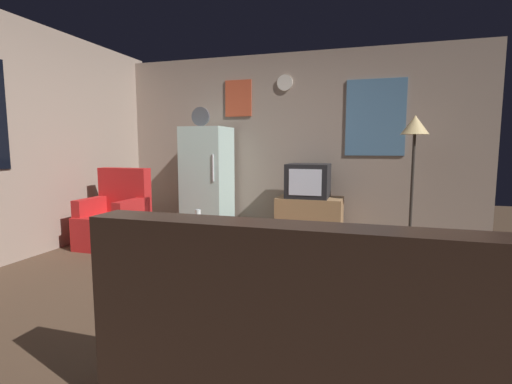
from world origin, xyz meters
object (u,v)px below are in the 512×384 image
at_px(tv_stand, 310,219).
at_px(mug_ceramic_tan, 185,223).
at_px(coffee_table, 189,251).
at_px(wine_glass, 198,217).
at_px(crt_tv, 308,181).
at_px(standing_lamp, 414,135).
at_px(mug_ceramic_white, 165,223).
at_px(book_stack, 366,242).
at_px(remote_control, 175,225).
at_px(armchair, 116,219).
at_px(couch, 289,338).
at_px(fridge, 207,180).

relative_size(tv_stand, mug_ceramic_tan, 9.33).
bearing_deg(coffee_table, tv_stand, 62.67).
bearing_deg(wine_glass, coffee_table, -108.32).
bearing_deg(wine_glass, crt_tv, 62.76).
xyz_separation_m(tv_stand, standing_lamp, (1.22, -0.14, 1.07)).
relative_size(wine_glass, mug_ceramic_white, 1.67).
height_order(standing_lamp, mug_ceramic_tan, standing_lamp).
height_order(tv_stand, standing_lamp, standing_lamp).
bearing_deg(book_stack, coffee_table, -135.27).
distance_m(wine_glass, remote_control, 0.24).
relative_size(crt_tv, armchair, 0.56).
height_order(standing_lamp, remote_control, standing_lamp).
bearing_deg(mug_ceramic_white, couch, -43.12).
bearing_deg(crt_tv, armchair, -155.72).
distance_m(crt_tv, couch, 3.28).
bearing_deg(wine_glass, tv_stand, 62.01).
distance_m(wine_glass, book_stack, 2.21).
height_order(crt_tv, mug_ceramic_tan, crt_tv).
distance_m(tv_stand, mug_ceramic_white, 2.13).
distance_m(remote_control, armchair, 1.45).
distance_m(standing_lamp, mug_ceramic_tan, 2.80).
bearing_deg(wine_glass, fridge, 111.12).
relative_size(mug_ceramic_tan, couch, 0.05).
relative_size(fridge, crt_tv, 3.28).
bearing_deg(crt_tv, wine_glass, -117.24).
distance_m(mug_ceramic_white, armchair, 1.45).
bearing_deg(tv_stand, wine_glass, -117.99).
relative_size(crt_tv, wine_glass, 3.60).
relative_size(mug_ceramic_tan, book_stack, 0.41).
xyz_separation_m(coffee_table, mug_ceramic_tan, (-0.00, -0.06, 0.28)).
bearing_deg(mug_ceramic_tan, remote_control, 165.22).
distance_m(wine_glass, mug_ceramic_white, 0.33).
relative_size(fridge, book_stack, 8.08).
bearing_deg(armchair, book_stack, 16.54).
bearing_deg(coffee_table, fridge, 108.43).
relative_size(fridge, mug_ceramic_tan, 19.67).
relative_size(standing_lamp, wine_glass, 10.60).
bearing_deg(tv_stand, remote_control, -120.26).
relative_size(armchair, couch, 0.56).
distance_m(tv_stand, armchair, 2.47).
xyz_separation_m(mug_ceramic_white, mug_ceramic_tan, (0.18, 0.05, 0.00)).
relative_size(mug_ceramic_tan, remote_control, 0.60).
relative_size(coffee_table, remote_control, 4.80).
relative_size(fridge, remote_control, 11.80).
bearing_deg(armchair, crt_tv, 24.28).
xyz_separation_m(crt_tv, mug_ceramic_tan, (-0.87, -1.78, -0.27)).
relative_size(crt_tv, couch, 0.32).
height_order(coffee_table, mug_ceramic_white, mug_ceramic_white).
height_order(mug_ceramic_white, book_stack, mug_ceramic_white).
bearing_deg(tv_stand, book_stack, -9.37).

